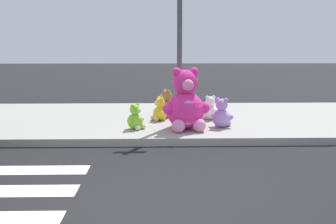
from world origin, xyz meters
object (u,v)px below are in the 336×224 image
Objects in this scene: plush_lavender at (222,115)px; plush_yellow at (160,111)px; plush_pink_large at (186,105)px; plush_brown at (166,106)px; plush_white at (210,110)px; plush_lime at (136,119)px; sign_pole at (180,45)px.

plush_lavender is 1.52m from plush_yellow.
plush_pink_large is 1.92× the size of plush_brown.
plush_brown is at bearing 132.87° from plush_lavender.
plush_brown is at bearing 72.51° from plush_yellow.
plush_lavender reaches higher than plush_white.
plush_brown is (-1.01, 0.39, 0.04)m from plush_white.
plush_lavender reaches higher than plush_lime.
sign_pole reaches higher than plush_lime.
sign_pole is 1.59m from plush_yellow.
plush_lavender is at bearing -80.57° from plush_white.
plush_lime is at bearing -118.02° from plush_yellow.
plush_lavender is 1.70m from plush_brown.
plush_lime is 0.98× the size of plush_yellow.
plush_brown is at bearing 104.71° from plush_pink_large.
plush_white is (0.63, 1.07, -0.28)m from plush_pink_large.
sign_pole is 6.04× the size of plush_lime.
plush_pink_large is 0.84m from plush_lavender.
plush_yellow is at bearing -175.92° from plush_white.
plush_lime is at bearing -148.54° from plush_white.
plush_brown reaches higher than plush_yellow.
sign_pole is 5.08× the size of plush_lavender.
plush_lime is at bearing 176.90° from plush_pink_large.
plush_white reaches higher than plush_yellow.
plush_yellow is at bearing 137.03° from sign_pole.
plush_lavender is 0.96× the size of plush_brown.
sign_pole is at bearing 156.73° from plush_lavender.
plush_white is at bearing 4.08° from plush_yellow.
plush_pink_large reaches higher than plush_lime.
plush_lime is at bearing -114.67° from plush_brown.
sign_pole is 1.73m from plush_lavender.
plush_lime is (-0.92, -0.53, -1.49)m from sign_pole.
plush_brown is at bearing 159.11° from plush_white.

